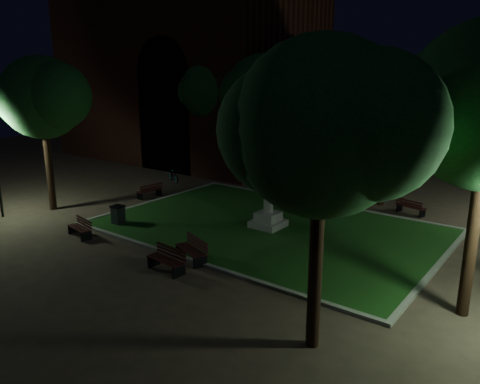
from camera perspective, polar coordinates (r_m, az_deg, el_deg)
The scene contains 19 objects.
ground at distance 20.51m, azimuth 0.32°, elevation -5.89°, with size 80.00×80.00×0.00m, color #46352A.
lawn at distance 22.04m, azimuth 3.44°, elevation -4.32°, with size 15.00×10.00×0.08m, color #194213.
lawn_kerb at distance 22.03m, azimuth 3.44°, elevation -4.27°, with size 15.40×10.40×0.12m.
monument at distance 21.76m, azimuth 3.47°, elevation -2.04°, with size 1.40×1.40×3.20m.
building_main at distance 39.98m, azimuth -6.31°, elevation 14.86°, with size 20.00×12.00×15.00m.
tree_west at distance 25.84m, azimuth -22.93°, elevation 10.53°, with size 5.11×4.17×7.94m.
tree_north_wl at distance 29.64m, azimuth 2.94°, elevation 11.96°, with size 5.88×4.80×8.21m.
tree_north_er at distance 25.90m, azimuth 17.89°, elevation 10.74°, with size 5.55×4.53×8.01m.
tree_se at distance 11.39m, azimuth 10.33°, elevation 7.67°, with size 5.42×4.43×8.09m.
tree_nw at distance 32.98m, azimuth -2.46°, elevation 12.29°, with size 6.55×5.35×8.50m.
tree_far_north at distance 31.45m, azimuth 8.53°, elevation 13.19°, with size 5.83×4.76×8.85m.
lamppost_nw at distance 35.15m, azimuth -5.38°, elevation 7.64°, with size 1.18×0.28×4.14m.
bench_near_left at distance 17.58m, azimuth -8.86°, elevation -8.21°, with size 1.68×0.71×0.90m.
bench_near_right at distance 18.34m, azimuth -5.81°, elevation -7.06°, with size 1.79×1.14×0.93m.
bench_west_near at distance 22.01m, azimuth -18.85°, elevation -4.20°, with size 1.55×0.77×0.81m.
bench_left_side at distance 27.56m, azimuth -10.94°, elevation 0.10°, with size 0.74×1.57×0.83m.
bench_far_side at distance 25.47m, azimuth 20.05°, elevation -1.77°, with size 1.56×0.85×0.81m.
trash_bin at distance 23.10m, azimuth -14.64°, elevation -2.74°, with size 0.57×0.57×0.94m.
bicycle at distance 31.25m, azimuth -8.10°, elevation 2.04°, with size 0.59×1.68×0.88m, color black.
Camera 1 is at (11.47, -15.40, 7.22)m, focal length 35.00 mm.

